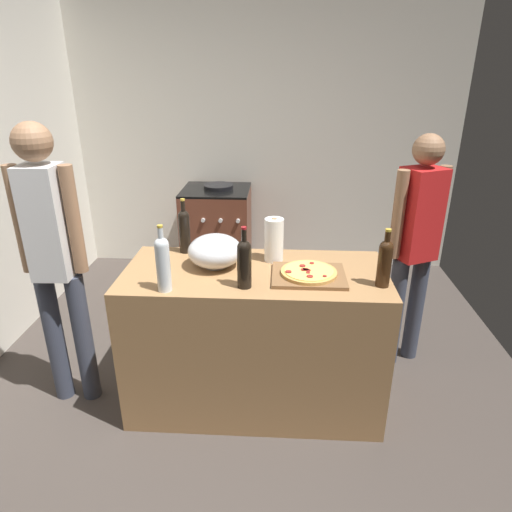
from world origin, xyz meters
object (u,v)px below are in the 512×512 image
object	(u,v)px
wine_bottle_green	(163,262)
wine_bottle_clear	(184,229)
paper_towel_roll	(274,240)
wine_bottle_dark	(385,261)
wine_bottle_amber	(244,262)
person_in_red	(415,239)
mixing_bowl	(215,251)
pizza	(309,272)
person_in_stripes	(53,254)
stove	(217,233)

from	to	relation	value
wine_bottle_green	wine_bottle_clear	world-z (taller)	wine_bottle_green
paper_towel_roll	wine_bottle_dark	xyz separation A→B (m)	(0.58, -0.31, 0.01)
wine_bottle_amber	person_in_red	size ratio (longest dim) A/B	0.21
mixing_bowl	person_in_red	size ratio (longest dim) A/B	0.19
mixing_bowl	wine_bottle_green	distance (m)	0.39
pizza	wine_bottle_amber	xyz separation A→B (m)	(-0.34, -0.14, 0.11)
mixing_bowl	wine_bottle_dark	xyz separation A→B (m)	(0.91, -0.20, 0.05)
pizza	mixing_bowl	distance (m)	0.55
wine_bottle_green	wine_bottle_dark	distance (m)	1.14
wine_bottle_dark	person_in_red	bearing A→B (deg)	61.93
pizza	person_in_stripes	bearing A→B (deg)	179.04
wine_bottle_dark	stove	distance (m)	2.37
pizza	stove	world-z (taller)	pizza
wine_bottle_clear	stove	xyz separation A→B (m)	(-0.03, 1.57, -0.59)
mixing_bowl	person_in_red	bearing A→B (deg)	19.22
wine_bottle_clear	person_in_red	world-z (taller)	person_in_red
pizza	stove	bearing A→B (deg)	112.39
wine_bottle_amber	person_in_red	world-z (taller)	person_in_red
wine_bottle_amber	person_in_stripes	world-z (taller)	person_in_stripes
wine_bottle_dark	person_in_red	size ratio (longest dim) A/B	0.20
paper_towel_roll	wine_bottle_amber	xyz separation A→B (m)	(-0.14, -0.36, 0.01)
wine_bottle_green	person_in_red	xyz separation A→B (m)	(1.47, 0.75, -0.13)
pizza	wine_bottle_clear	distance (m)	0.82
paper_towel_roll	stove	distance (m)	1.86
wine_bottle_green	wine_bottle_amber	world-z (taller)	wine_bottle_green
wine_bottle_amber	person_in_red	distance (m)	1.27
mixing_bowl	wine_bottle_dark	size ratio (longest dim) A/B	0.98
mixing_bowl	wine_bottle_clear	distance (m)	0.30
stove	wine_bottle_dark	bearing A→B (deg)	-59.54
stove	person_in_red	distance (m)	2.07
pizza	wine_bottle_dark	distance (m)	0.41
paper_towel_roll	wine_bottle_amber	bearing A→B (deg)	-111.72
pizza	wine_bottle_dark	xyz separation A→B (m)	(0.38, -0.08, 0.11)
mixing_bowl	person_in_stripes	bearing A→B (deg)	-174.10
mixing_bowl	wine_bottle_dark	bearing A→B (deg)	-12.30
pizza	person_in_red	distance (m)	0.91
wine_bottle_clear	wine_bottle_amber	bearing A→B (deg)	-48.66
wine_bottle_dark	stove	size ratio (longest dim) A/B	0.34
paper_towel_roll	wine_bottle_clear	bearing A→B (deg)	169.89
wine_bottle_amber	pizza	bearing A→B (deg)	21.87
mixing_bowl	wine_bottle_green	bearing A→B (deg)	-124.45
pizza	mixing_bowl	size ratio (longest dim) A/B	0.99
paper_towel_roll	person_in_red	world-z (taller)	person_in_red
wine_bottle_amber	wine_bottle_green	bearing A→B (deg)	-171.32
stove	wine_bottle_amber	bearing A→B (deg)	-77.79
paper_towel_roll	stove	world-z (taller)	paper_towel_roll
wine_bottle_amber	stove	world-z (taller)	wine_bottle_amber
mixing_bowl	wine_bottle_clear	xyz separation A→B (m)	(-0.22, 0.21, 0.05)
paper_towel_roll	wine_bottle_dark	bearing A→B (deg)	-27.99
paper_towel_roll	person_in_stripes	bearing A→B (deg)	-170.74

